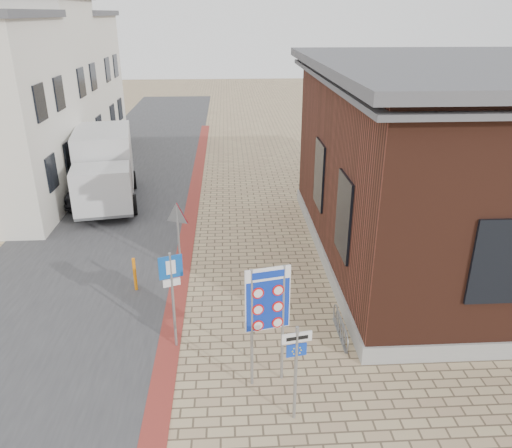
{
  "coord_description": "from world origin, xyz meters",
  "views": [
    {
      "loc": [
        -0.32,
        -9.06,
        8.19
      ],
      "look_at": [
        0.5,
        5.0,
        2.2
      ],
      "focal_mm": 35.0,
      "sensor_mm": 36.0,
      "label": 1
    }
  ],
  "objects_px": {
    "box_truck": "(104,167)",
    "parking_sign": "(172,284)",
    "border_sign": "(268,301)",
    "bollard": "(135,274)",
    "essen_sign": "(296,360)",
    "sedan": "(97,186)"
  },
  "relations": [
    {
      "from": "box_truck",
      "to": "parking_sign",
      "type": "distance_m",
      "value": 12.08
    },
    {
      "from": "border_sign",
      "to": "parking_sign",
      "type": "height_order",
      "value": "border_sign"
    },
    {
      "from": "parking_sign",
      "to": "bollard",
      "type": "bearing_deg",
      "value": 96.28
    },
    {
      "from": "box_truck",
      "to": "border_sign",
      "type": "bearing_deg",
      "value": -72.92
    },
    {
      "from": "border_sign",
      "to": "essen_sign",
      "type": "distance_m",
      "value": 1.48
    },
    {
      "from": "sedan",
      "to": "essen_sign",
      "type": "xyz_separation_m",
      "value": [
        7.5,
        -14.29,
        0.87
      ]
    },
    {
      "from": "essen_sign",
      "to": "bollard",
      "type": "bearing_deg",
      "value": 116.46
    },
    {
      "from": "box_truck",
      "to": "bollard",
      "type": "xyz_separation_m",
      "value": [
        2.65,
        -8.33,
        -1.09
      ]
    },
    {
      "from": "sedan",
      "to": "border_sign",
      "type": "relative_size",
      "value": 1.36
    },
    {
      "from": "sedan",
      "to": "parking_sign",
      "type": "distance_m",
      "value": 12.54
    },
    {
      "from": "bollard",
      "to": "parking_sign",
      "type": "bearing_deg",
      "value": -62.85
    },
    {
      "from": "sedan",
      "to": "bollard",
      "type": "xyz_separation_m",
      "value": [
        3.16,
        -8.56,
        -0.13
      ]
    },
    {
      "from": "sedan",
      "to": "bollard",
      "type": "height_order",
      "value": "sedan"
    },
    {
      "from": "sedan",
      "to": "bollard",
      "type": "bearing_deg",
      "value": -63.03
    },
    {
      "from": "essen_sign",
      "to": "parking_sign",
      "type": "distance_m",
      "value": 3.92
    },
    {
      "from": "sedan",
      "to": "border_sign",
      "type": "distance_m",
      "value": 14.9
    },
    {
      "from": "parking_sign",
      "to": "box_truck",
      "type": "bearing_deg",
      "value": 89.42
    },
    {
      "from": "border_sign",
      "to": "essen_sign",
      "type": "xyz_separation_m",
      "value": [
        0.5,
        -1.22,
        -0.66
      ]
    },
    {
      "from": "border_sign",
      "to": "bollard",
      "type": "bearing_deg",
      "value": 117.9
    },
    {
      "from": "parking_sign",
      "to": "bollard",
      "type": "distance_m",
      "value": 3.63
    },
    {
      "from": "box_truck",
      "to": "sedan",
      "type": "bearing_deg",
      "value": 145.77
    },
    {
      "from": "sedan",
      "to": "bollard",
      "type": "relative_size",
      "value": 3.71
    }
  ]
}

